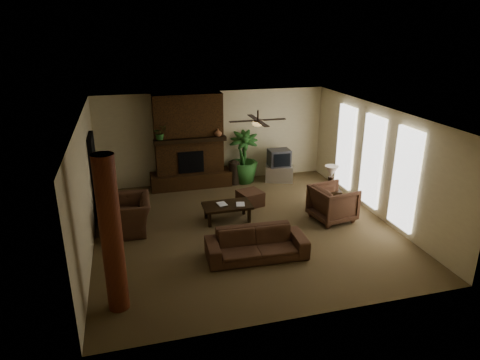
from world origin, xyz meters
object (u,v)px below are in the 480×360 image
object	(u,v)px
coffee_table	(227,207)
lamp_left	(107,185)
side_table_right	(330,199)
floor_vase	(234,171)
armchair_right	(333,202)
side_table_left	(109,212)
sofa	(257,240)
log_column	(111,236)
armchair_left	(127,210)
ottoman	(250,198)
lamp_right	(331,173)
tv_stand	(279,173)
floor_plant	(243,168)

from	to	relation	value
coffee_table	lamp_left	world-z (taller)	lamp_left
side_table_right	floor_vase	bearing A→B (deg)	128.56
armchair_right	side_table_left	distance (m)	5.59
sofa	side_table_left	size ratio (longest dim) A/B	3.85
log_column	side_table_left	bearing A→B (deg)	93.18
armchair_left	floor_vase	xyz separation A→B (m)	(3.23, 2.41, -0.11)
lamp_left	ottoman	bearing A→B (deg)	2.09
armchair_right	lamp_right	distance (m)	0.87
floor_vase	ottoman	bearing A→B (deg)	-89.63
log_column	side_table_left	xyz separation A→B (m)	(-0.20, 3.60, -1.12)
floor_vase	lamp_right	size ratio (longest dim) A/B	1.18
lamp_right	lamp_left	bearing A→B (deg)	173.55
sofa	armchair_left	distance (m)	3.28
sofa	tv_stand	bearing A→B (deg)	67.03
ottoman	floor_vase	size ratio (longest dim) A/B	0.78
floor_plant	ottoman	bearing A→B (deg)	-99.70
armchair_left	coffee_table	size ratio (longest dim) A/B	1.03
side_table_right	armchair_right	bearing A→B (deg)	-110.46
armchair_left	floor_vase	size ratio (longest dim) A/B	1.60
sofa	ottoman	distance (m)	2.79
coffee_table	armchair_left	bearing A→B (deg)	177.98
coffee_table	tv_stand	xyz separation A→B (m)	(2.25, 2.39, -0.12)
side_table_left	sofa	bearing A→B (deg)	-40.59
log_column	lamp_right	bearing A→B (deg)	28.30
armchair_left	floor_vase	bearing A→B (deg)	128.17
side_table_right	lamp_right	xyz separation A→B (m)	(-0.00, 0.02, 0.73)
coffee_table	tv_stand	distance (m)	3.29
sofa	side_table_right	world-z (taller)	sofa
lamp_left	side_table_right	xyz separation A→B (m)	(5.65, -0.66, -0.73)
lamp_right	ottoman	bearing A→B (deg)	158.66
armchair_left	armchair_right	xyz separation A→B (m)	(4.99, -0.74, -0.04)
side_table_left	side_table_right	distance (m)	5.70
floor_vase	lamp_left	bearing A→B (deg)	-153.26
side_table_left	lamp_left	size ratio (longest dim) A/B	0.85
ottoman	floor_vase	world-z (taller)	floor_vase
tv_stand	side_table_left	xyz separation A→B (m)	(-5.10, -1.72, 0.03)
armchair_right	coffee_table	size ratio (longest dim) A/B	0.82
sofa	side_table_right	distance (m)	3.26
armchair_left	tv_stand	size ratio (longest dim) A/B	1.45
log_column	armchair_left	bearing A→B (deg)	85.52
floor_plant	side_table_right	xyz separation A→B (m)	(1.67, -2.63, -0.17)
armchair_right	side_table_right	world-z (taller)	armchair_right
armchair_right	sofa	bearing A→B (deg)	108.11
floor_plant	lamp_left	size ratio (longest dim) A/B	2.46
side_table_left	lamp_right	bearing A→B (deg)	-6.69
tv_stand	floor_vase	size ratio (longest dim) A/B	1.10
log_column	sofa	size ratio (longest dim) A/B	1.32
log_column	lamp_left	size ratio (longest dim) A/B	4.31
armchair_left	coffee_table	distance (m)	2.42
coffee_table	lamp_left	distance (m)	2.98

